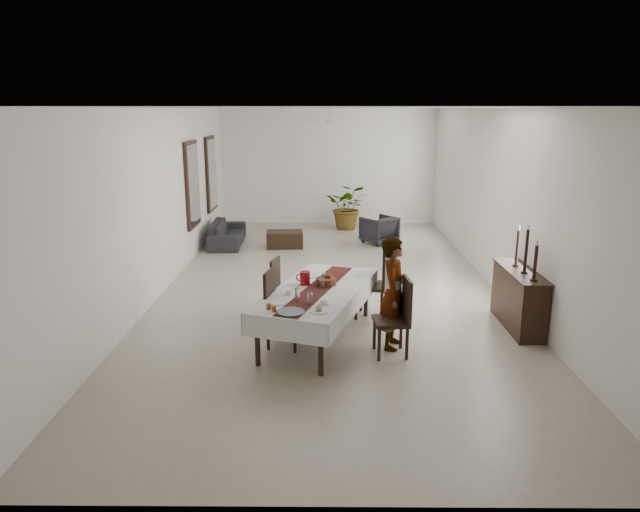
# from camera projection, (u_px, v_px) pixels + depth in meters

# --- Properties ---
(floor) EXTENTS (6.00, 12.00, 0.00)m
(floor) POSITION_uv_depth(u_px,v_px,m) (330.00, 287.00, 10.51)
(floor) COLOR #BBAF94
(floor) RESTS_ON ground
(ceiling) EXTENTS (6.00, 12.00, 0.02)m
(ceiling) POSITION_uv_depth(u_px,v_px,m) (331.00, 108.00, 9.70)
(ceiling) COLOR silver
(ceiling) RESTS_ON wall_back
(wall_back) EXTENTS (6.00, 0.02, 3.20)m
(wall_back) POSITION_uv_depth(u_px,v_px,m) (328.00, 167.00, 15.91)
(wall_back) COLOR white
(wall_back) RESTS_ON floor
(wall_front) EXTENTS (6.00, 0.02, 3.20)m
(wall_front) POSITION_uv_depth(u_px,v_px,m) (339.00, 325.00, 4.30)
(wall_front) COLOR white
(wall_front) RESTS_ON floor
(wall_left) EXTENTS (0.02, 12.00, 3.20)m
(wall_left) POSITION_uv_depth(u_px,v_px,m) (162.00, 201.00, 10.13)
(wall_left) COLOR white
(wall_left) RESTS_ON floor
(wall_right) EXTENTS (0.02, 12.00, 3.20)m
(wall_right) POSITION_uv_depth(u_px,v_px,m) (500.00, 201.00, 10.08)
(wall_right) COLOR white
(wall_right) RESTS_ON floor
(dining_table_top) EXTENTS (1.65, 2.50, 0.05)m
(dining_table_top) POSITION_uv_depth(u_px,v_px,m) (318.00, 291.00, 7.99)
(dining_table_top) COLOR black
(dining_table_top) RESTS_ON table_leg_fl
(table_leg_fl) EXTENTS (0.09, 0.09, 0.68)m
(table_leg_fl) POSITION_uv_depth(u_px,v_px,m) (257.00, 341.00, 7.20)
(table_leg_fl) COLOR black
(table_leg_fl) RESTS_ON floor
(table_leg_fr) EXTENTS (0.09, 0.09, 0.68)m
(table_leg_fr) POSITION_uv_depth(u_px,v_px,m) (321.00, 350.00, 6.94)
(table_leg_fr) COLOR black
(table_leg_fr) RESTS_ON floor
(table_leg_bl) EXTENTS (0.09, 0.09, 0.68)m
(table_leg_bl) POSITION_uv_depth(u_px,v_px,m) (315.00, 290.00, 9.22)
(table_leg_bl) COLOR black
(table_leg_bl) RESTS_ON floor
(table_leg_br) EXTENTS (0.09, 0.09, 0.68)m
(table_leg_br) POSITION_uv_depth(u_px,v_px,m) (366.00, 295.00, 8.95)
(table_leg_br) COLOR black
(table_leg_br) RESTS_ON floor
(tablecloth_top) EXTENTS (1.87, 2.72, 0.01)m
(tablecloth_top) POSITION_uv_depth(u_px,v_px,m) (318.00, 289.00, 7.98)
(tablecloth_top) COLOR silver
(tablecloth_top) RESTS_ON dining_table_top
(tablecloth_drape_left) EXTENTS (0.80, 2.36, 0.29)m
(tablecloth_drape_left) POSITION_uv_depth(u_px,v_px,m) (281.00, 295.00, 8.19)
(tablecloth_drape_left) COLOR white
(tablecloth_drape_left) RESTS_ON dining_table_top
(tablecloth_drape_right) EXTENTS (0.80, 2.36, 0.29)m
(tablecloth_drape_right) POSITION_uv_depth(u_px,v_px,m) (356.00, 303.00, 7.84)
(tablecloth_drape_right) COLOR white
(tablecloth_drape_right) RESTS_ON dining_table_top
(tablecloth_drape_near) EXTENTS (1.08, 0.37, 0.29)m
(tablecloth_drape_near) POSITION_uv_depth(u_px,v_px,m) (284.00, 330.00, 6.88)
(tablecloth_drape_near) COLOR white
(tablecloth_drape_near) RESTS_ON dining_table_top
(tablecloth_drape_far) EXTENTS (1.08, 0.37, 0.29)m
(tablecloth_drape_far) POSITION_uv_depth(u_px,v_px,m) (343.00, 275.00, 9.15)
(tablecloth_drape_far) COLOR white
(tablecloth_drape_far) RESTS_ON dining_table_top
(table_runner) EXTENTS (1.09, 2.40, 0.00)m
(table_runner) POSITION_uv_depth(u_px,v_px,m) (318.00, 289.00, 7.98)
(table_runner) COLOR #5A1E19
(table_runner) RESTS_ON tablecloth_top
(red_pitcher) EXTENTS (0.18, 0.18, 0.19)m
(red_pitcher) POSITION_uv_depth(u_px,v_px,m) (305.00, 278.00, 8.16)
(red_pitcher) COLOR maroon
(red_pitcher) RESTS_ON tablecloth_top
(pitcher_handle) EXTENTS (0.12, 0.06, 0.12)m
(pitcher_handle) POSITION_uv_depth(u_px,v_px,m) (300.00, 277.00, 8.19)
(pitcher_handle) COLOR maroon
(pitcher_handle) RESTS_ON red_pitcher
(wine_glass_near) EXTENTS (0.07, 0.07, 0.16)m
(wine_glass_near) POSITION_uv_depth(u_px,v_px,m) (310.00, 298.00, 7.35)
(wine_glass_near) COLOR silver
(wine_glass_near) RESTS_ON tablecloth_top
(wine_glass_mid) EXTENTS (0.07, 0.07, 0.16)m
(wine_glass_mid) POSITION_uv_depth(u_px,v_px,m) (297.00, 294.00, 7.50)
(wine_glass_mid) COLOR white
(wine_glass_mid) RESTS_ON tablecloth_top
(wine_glass_far) EXTENTS (0.07, 0.07, 0.16)m
(wine_glass_far) POSITION_uv_depth(u_px,v_px,m) (322.00, 283.00, 7.99)
(wine_glass_far) COLOR white
(wine_glass_far) RESTS_ON tablecloth_top
(teacup_right) EXTENTS (0.09, 0.09, 0.06)m
(teacup_right) POSITION_uv_depth(u_px,v_px,m) (324.00, 302.00, 7.35)
(teacup_right) COLOR silver
(teacup_right) RESTS_ON saucer_right
(saucer_right) EXTENTS (0.14, 0.14, 0.01)m
(saucer_right) POSITION_uv_depth(u_px,v_px,m) (324.00, 304.00, 7.36)
(saucer_right) COLOR white
(saucer_right) RESTS_ON tablecloth_top
(teacup_left) EXTENTS (0.09, 0.09, 0.06)m
(teacup_left) POSITION_uv_depth(u_px,v_px,m) (289.00, 292.00, 7.75)
(teacup_left) COLOR white
(teacup_left) RESTS_ON saucer_left
(saucer_left) EXTENTS (0.14, 0.14, 0.01)m
(saucer_left) POSITION_uv_depth(u_px,v_px,m) (289.00, 294.00, 7.76)
(saucer_left) COLOR white
(saucer_left) RESTS_ON tablecloth_top
(plate_near_right) EXTENTS (0.23, 0.23, 0.01)m
(plate_near_right) POSITION_uv_depth(u_px,v_px,m) (319.00, 311.00, 7.08)
(plate_near_right) COLOR white
(plate_near_right) RESTS_ON tablecloth_top
(bread_near_right) EXTENTS (0.09, 0.09, 0.09)m
(bread_near_right) POSITION_uv_depth(u_px,v_px,m) (319.00, 309.00, 7.08)
(bread_near_right) COLOR tan
(bread_near_right) RESTS_ON plate_near_right
(plate_near_left) EXTENTS (0.23, 0.23, 0.01)m
(plate_near_left) POSITION_uv_depth(u_px,v_px,m) (278.00, 302.00, 7.41)
(plate_near_left) COLOR white
(plate_near_left) RESTS_ON tablecloth_top
(plate_far_left) EXTENTS (0.23, 0.23, 0.01)m
(plate_far_left) POSITION_uv_depth(u_px,v_px,m) (310.00, 276.00, 8.56)
(plate_far_left) COLOR silver
(plate_far_left) RESTS_ON tablecloth_top
(serving_tray) EXTENTS (0.35, 0.35, 0.02)m
(serving_tray) POSITION_uv_depth(u_px,v_px,m) (291.00, 312.00, 7.05)
(serving_tray) COLOR #424348
(serving_tray) RESTS_ON tablecloth_top
(jam_jar_a) EXTENTS (0.06, 0.06, 0.07)m
(jam_jar_a) POSITION_uv_depth(u_px,v_px,m) (274.00, 309.00, 7.08)
(jam_jar_a) COLOR #944D15
(jam_jar_a) RESTS_ON tablecloth_top
(jam_jar_b) EXTENTS (0.06, 0.06, 0.07)m
(jam_jar_b) POSITION_uv_depth(u_px,v_px,m) (269.00, 307.00, 7.17)
(jam_jar_b) COLOR brown
(jam_jar_b) RESTS_ON tablecloth_top
(fruit_basket) EXTENTS (0.29, 0.29, 0.10)m
(fruit_basket) POSITION_uv_depth(u_px,v_px,m) (326.00, 281.00, 8.17)
(fruit_basket) COLOR brown
(fruit_basket) RESTS_ON tablecloth_top
(fruit_red) EXTENTS (0.09, 0.09, 0.09)m
(fruit_red) POSITION_uv_depth(u_px,v_px,m) (329.00, 276.00, 8.16)
(fruit_red) COLOR #9B240F
(fruit_red) RESTS_ON fruit_basket
(fruit_green) EXTENTS (0.08, 0.08, 0.08)m
(fruit_green) POSITION_uv_depth(u_px,v_px,m) (324.00, 276.00, 8.19)
(fruit_green) COLOR olive
(fruit_green) RESTS_ON fruit_basket
(chair_right_near_seat) EXTENTS (0.48, 0.48, 0.05)m
(chair_right_near_seat) POSITION_uv_depth(u_px,v_px,m) (391.00, 321.00, 7.50)
(chair_right_near_seat) COLOR black
(chair_right_near_seat) RESTS_ON chair_right_near_leg_fl
(chair_right_near_leg_fl) EXTENTS (0.05, 0.05, 0.44)m
(chair_right_near_leg_fl) POSITION_uv_depth(u_px,v_px,m) (407.00, 344.00, 7.40)
(chair_right_near_leg_fl) COLOR black
(chair_right_near_leg_fl) RESTS_ON floor
(chair_right_near_leg_fr) EXTENTS (0.05, 0.05, 0.44)m
(chair_right_near_leg_fr) POSITION_uv_depth(u_px,v_px,m) (401.00, 333.00, 7.76)
(chair_right_near_leg_fr) COLOR black
(chair_right_near_leg_fr) RESTS_ON floor
(chair_right_near_leg_bl) EXTENTS (0.05, 0.05, 0.44)m
(chair_right_near_leg_bl) POSITION_uv_depth(u_px,v_px,m) (379.00, 345.00, 7.38)
(chair_right_near_leg_bl) COLOR black
(chair_right_near_leg_bl) RESTS_ON floor
(chair_right_near_leg_br) EXTENTS (0.05, 0.05, 0.44)m
(chair_right_near_leg_br) POSITION_uv_depth(u_px,v_px,m) (374.00, 334.00, 7.73)
(chair_right_near_leg_br) COLOR black
(chair_right_near_leg_br) RESTS_ON floor
(chair_right_near_back) EXTENTS (0.08, 0.45, 0.57)m
(chair_right_near_back) POSITION_uv_depth(u_px,v_px,m) (407.00, 299.00, 7.44)
(chair_right_near_back) COLOR black
(chair_right_near_back) RESTS_ON chair_right_near_seat
(chair_right_far_seat) EXTENTS (0.59, 0.59, 0.06)m
(chair_right_far_seat) POSITION_uv_depth(u_px,v_px,m) (371.00, 286.00, 8.89)
(chair_right_far_seat) COLOR black
(chair_right_far_seat) RESTS_ON chair_right_far_leg_fl
(chair_right_far_leg_fl) EXTENTS (0.06, 0.06, 0.48)m
(chair_right_far_leg_fl) POSITION_uv_depth(u_px,v_px,m) (382.00, 307.00, 8.72)
(chair_right_far_leg_fl) COLOR black
(chair_right_far_leg_fl) RESTS_ON floor
(chair_right_far_leg_fr) EXTENTS (0.06, 0.06, 0.48)m
(chair_right_far_leg_fr) POSITION_uv_depth(u_px,v_px,m) (386.00, 299.00, 9.09)
(chair_right_far_leg_fr) COLOR black
(chair_right_far_leg_fr) RESTS_ON floor
(chair_right_far_leg_bl) EXTENTS (0.06, 0.06, 0.48)m
(chair_right_far_leg_bl) POSITION_uv_depth(u_px,v_px,m) (356.00, 305.00, 8.82)
(chair_right_far_leg_bl) COLOR black
(chair_right_far_leg_bl) RESTS_ON floor
(chair_right_far_leg_br) EXTENTS (0.06, 0.06, 0.48)m
(chair_right_far_leg_br) POSITION_uv_depth(u_px,v_px,m) (361.00, 297.00, 9.19)
(chair_right_far_leg_br) COLOR black
(chair_right_far_leg_br) RESTS_ON floor
(chair_right_far_back) EXTENTS (0.17, 0.48, 0.62)m
(chair_right_far_back) POSITION_uv_depth(u_px,v_px,m) (386.00, 266.00, 8.75)
(chair_right_far_back) COLOR black
(chair_right_far_back) RESTS_ON chair_right_far_seat
(chair_left_near_seat) EXTENTS (0.54, 0.54, 0.05)m
(chair_left_near_seat) POSITION_uv_depth(u_px,v_px,m) (285.00, 313.00, 7.78)
(chair_left_near_seat) COLOR black
(chair_left_near_seat) RESTS_ON chair_left_near_leg_fl
(chair_left_near_leg_fl) EXTENTS (0.05, 0.05, 0.45)m
(chair_left_near_leg_fl) POSITION_uv_depth(u_px,v_px,m) (276.00, 324.00, 8.06)
(chair_left_near_leg_fl) COLOR black
(chair_left_near_leg_fl) RESTS_ON floor
(chair_left_near_leg_fr) EXTENTS (0.05, 0.05, 0.45)m
(chair_left_near_leg_fr) POSITION_uv_depth(u_px,v_px,m) (268.00, 334.00, 7.70)
(chair_left_near_leg_fr) COLOR black
(chair_left_near_leg_fr) RESTS_ON floor
(chair_left_near_leg_bl) EXTENTS (0.05, 0.05, 0.45)m
(chair_left_near_leg_bl) POSITION_uv_depth(u_px,v_px,m) (302.00, 327.00, 7.98)
(chair_left_near_leg_bl) COLOR black
(chair_left_near_leg_bl) RESTS_ON floor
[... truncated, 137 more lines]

